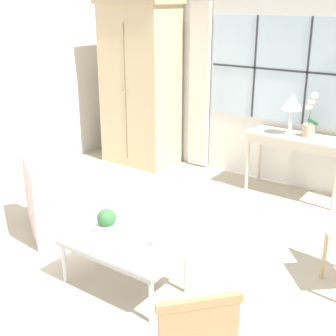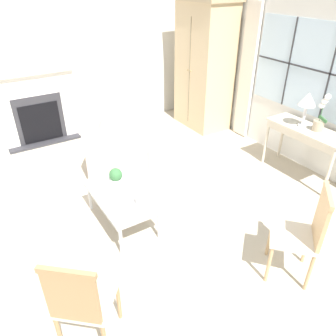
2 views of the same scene
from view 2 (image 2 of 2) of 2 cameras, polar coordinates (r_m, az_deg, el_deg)
The scene contains 14 objects.
ground_plane at distance 4.28m, azimuth -6.48°, elevation -8.84°, with size 14.00×14.00×0.00m, color #B2A893.
wall_back_windowed at distance 5.46m, azimuth 23.23°, elevation 14.39°, with size 7.20×0.14×2.80m.
wall_left at distance 6.49m, azimuth -14.81°, elevation 18.24°, with size 0.06×7.20×2.80m, color silver.
fireplace at distance 6.32m, azimuth -22.05°, elevation 10.53°, with size 0.34×1.49×2.23m.
armoire at distance 6.55m, azimuth 6.31°, elevation 17.21°, with size 1.12×0.73×2.36m.
console_table at distance 5.22m, azimuth 23.11°, elevation 5.44°, with size 1.21×0.45×0.78m.
table_lamp at distance 5.10m, azimuth 23.16°, elevation 10.74°, with size 0.25×0.25×0.50m.
potted_orchid at distance 5.10m, azimuth 25.01°, elevation 7.96°, with size 0.19×0.15×0.55m.
armchair_upholstered at distance 5.20m, azimuth -8.64°, elevation 2.30°, with size 1.18×1.19×0.80m.
side_chair_wooden at distance 3.48m, azimuth 22.93°, elevation -9.87°, with size 0.62×0.62×1.05m.
accent_chair_wooden at distance 2.78m, azimuth -15.02°, elevation -21.30°, with size 0.62×0.62×1.02m.
coffee_table at distance 4.01m, azimuth -8.14°, elevation -5.07°, with size 1.06×0.59×0.43m.
potted_plant_small at distance 4.11m, azimuth -9.06°, elevation -1.56°, with size 0.17×0.17×0.23m.
pillar_candle at distance 3.75m, azimuth -4.95°, elevation -5.53°, with size 0.12×0.12×0.16m.
Camera 2 is at (3.02, -1.32, 2.73)m, focal length 35.00 mm.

